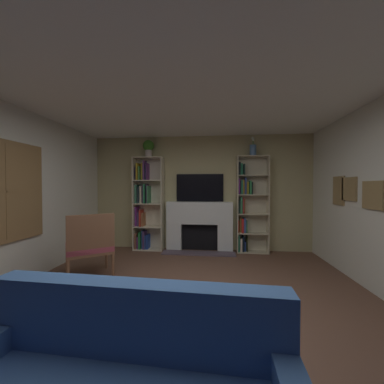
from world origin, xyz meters
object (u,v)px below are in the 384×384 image
object	(u,v)px
bookshelf_right	(248,206)
vase_with_flowers	(253,149)
fireplace	(199,225)
bookshelf_left	(146,205)
tv	(200,188)
potted_plant	(148,147)
armchair	(90,245)

from	to	relation	value
bookshelf_right	vase_with_flowers	distance (m)	1.23
fireplace	bookshelf_right	bearing A→B (deg)	1.32
bookshelf_left	bookshelf_right	distance (m)	2.34
tv	bookshelf_right	distance (m)	1.15
fireplace	tv	distance (m)	0.84
fireplace	potted_plant	distance (m)	2.11
potted_plant	vase_with_flowers	xyz separation A→B (m)	(2.34, 0.00, -0.09)
bookshelf_left	armchair	distance (m)	1.88
bookshelf_left	vase_with_flowers	xyz separation A→B (m)	(2.42, -0.03, 1.23)
bookshelf_left	potted_plant	xyz separation A→B (m)	(0.08, -0.03, 1.32)
tv	vase_with_flowers	bearing A→B (deg)	-5.84
tv	armchair	distance (m)	2.60
fireplace	potted_plant	world-z (taller)	potted_plant
bookshelf_left	bookshelf_right	xyz separation A→B (m)	(2.34, 0.02, -0.00)
fireplace	tv	bearing A→B (deg)	90.00
tv	bookshelf_right	size ratio (longest dim) A/B	0.51
fireplace	armchair	xyz separation A→B (m)	(-1.58, -1.78, -0.05)
bookshelf_right	vase_with_flowers	size ratio (longest dim) A/B	5.07
bookshelf_left	bookshelf_right	world-z (taller)	same
fireplace	vase_with_flowers	size ratio (longest dim) A/B	3.78
tv	bookshelf_left	xyz separation A→B (m)	(-1.25, -0.09, -0.39)
tv	armchair	xyz separation A→B (m)	(-1.58, -1.87, -0.88)
armchair	bookshelf_right	bearing A→B (deg)	34.14
fireplace	bookshelf_left	size ratio (longest dim) A/B	0.75
bookshelf_right	vase_with_flowers	xyz separation A→B (m)	(0.08, -0.05, 1.23)
bookshelf_left	armchair	xyz separation A→B (m)	(-0.32, -1.79, -0.49)
bookshelf_left	bookshelf_right	bearing A→B (deg)	0.46
tv	vase_with_flowers	xyz separation A→B (m)	(1.17, -0.12, 0.84)
bookshelf_right	potted_plant	bearing A→B (deg)	-178.65
tv	potted_plant	size ratio (longest dim) A/B	2.71
vase_with_flowers	armchair	xyz separation A→B (m)	(-2.74, -1.75, -1.72)
tv	bookshelf_left	bearing A→B (deg)	-176.08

